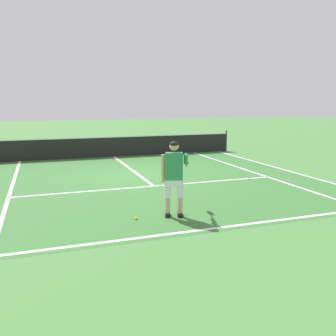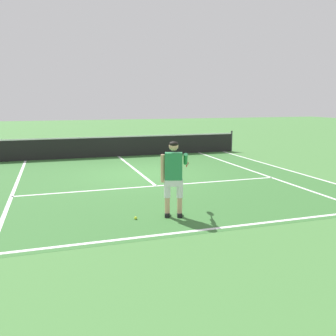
% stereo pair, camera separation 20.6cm
% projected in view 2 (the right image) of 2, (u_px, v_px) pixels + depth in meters
% --- Properties ---
extents(ground_plane, '(80.00, 80.00, 0.00)m').
position_uv_depth(ground_plane, '(141.00, 174.00, 12.95)').
color(ground_plane, '#477F3D').
extents(court_inner_surface, '(10.98, 10.82, 0.00)m').
position_uv_depth(court_inner_surface, '(146.00, 178.00, 12.27)').
color(court_inner_surface, '#387033').
rests_on(court_inner_surface, ground).
extents(line_baseline, '(10.98, 0.10, 0.01)m').
position_uv_depth(line_baseline, '(210.00, 229.00, 7.39)').
color(line_baseline, white).
rests_on(line_baseline, ground).
extents(line_service, '(8.23, 0.10, 0.01)m').
position_uv_depth(line_service, '(156.00, 186.00, 11.15)').
color(line_service, white).
rests_on(line_service, ground).
extents(line_centre_service, '(0.10, 6.40, 0.01)m').
position_uv_depth(line_centre_service, '(133.00, 168.00, 14.15)').
color(line_centre_service, white).
rests_on(line_centre_service, ground).
extents(line_singles_left, '(0.10, 10.42, 0.01)m').
position_uv_depth(line_singles_left, '(15.00, 187.00, 11.02)').
color(line_singles_left, white).
rests_on(line_singles_left, ground).
extents(line_singles_right, '(0.10, 10.42, 0.01)m').
position_uv_depth(line_singles_right, '(253.00, 171.00, 13.51)').
color(line_singles_right, white).
rests_on(line_singles_right, ground).
extents(line_doubles_right, '(0.10, 10.42, 0.01)m').
position_uv_depth(line_doubles_right, '(284.00, 169.00, 13.93)').
color(line_doubles_right, white).
rests_on(line_doubles_right, ground).
extents(tennis_net, '(11.96, 0.08, 1.07)m').
position_uv_depth(tennis_net, '(118.00, 146.00, 17.05)').
color(tennis_net, '#333338').
rests_on(tennis_net, ground).
extents(tennis_player, '(0.91, 1.02, 1.71)m').
position_uv_depth(tennis_player, '(174.00, 174.00, 8.04)').
color(tennis_player, black).
rests_on(tennis_player, ground).
extents(tennis_ball_near_feet, '(0.07, 0.07, 0.07)m').
position_uv_depth(tennis_ball_near_feet, '(136.00, 218.00, 7.99)').
color(tennis_ball_near_feet, '#CCE02D').
rests_on(tennis_ball_near_feet, ground).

